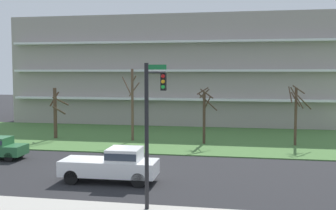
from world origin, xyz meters
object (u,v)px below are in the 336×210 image
pickup_white_center_left (113,164)px  traffic_signal_mast (153,110)px  tree_right (296,112)px  tree_far_left (56,112)px  tree_left (132,103)px  tree_center (205,113)px

pickup_white_center_left → traffic_signal_mast: traffic_signal_mast is taller
tree_right → tree_far_left: bearing=179.9°
tree_far_left → tree_left: size_ratio=0.73×
tree_center → traffic_signal_mast: (-0.82, -16.38, 1.72)m
tree_far_left → traffic_signal_mast: (12.96, -16.95, 1.88)m
tree_left → pickup_white_center_left: bearing=-79.0°
tree_far_left → tree_center: size_ratio=0.97×
tree_far_left → tree_right: size_ratio=0.92×
pickup_white_center_left → traffic_signal_mast: (3.02, -3.27, 3.39)m
tree_left → tree_center: (6.48, -0.54, -0.74)m
tree_right → pickup_white_center_left: tree_right is taller
tree_far_left → tree_left: (7.29, -0.02, 0.90)m
tree_right → tree_center: bearing=-176.1°
tree_left → pickup_white_center_left: tree_left is taller
traffic_signal_mast → tree_right: bearing=63.7°
tree_far_left → tree_left: tree_left is taller
tree_far_left → traffic_signal_mast: size_ratio=0.72×
tree_far_left → traffic_signal_mast: traffic_signal_mast is taller
tree_right → traffic_signal_mast: (-8.34, -16.90, 1.54)m
tree_left → tree_right: bearing=-0.1°
tree_left → pickup_white_center_left: 14.12m
tree_left → tree_center: tree_left is taller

